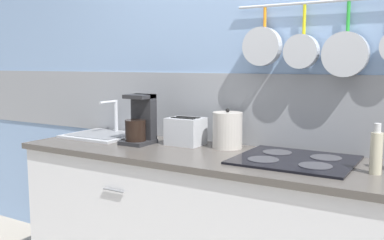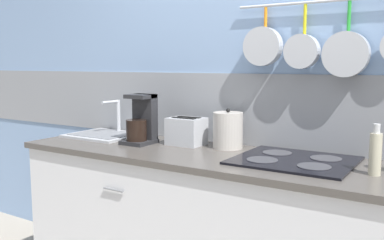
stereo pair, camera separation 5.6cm
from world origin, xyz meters
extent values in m
cube|color=#84A3CC|center=(0.00, 0.37, 1.30)|extent=(7.20, 0.06, 2.60)
cube|color=gray|center=(0.00, 0.36, 1.12)|extent=(7.20, 0.07, 0.43)
cylinder|color=#B7BABF|center=(0.27, 0.31, 1.72)|extent=(1.09, 0.02, 0.02)
cylinder|color=orange|center=(-0.12, 0.31, 1.66)|extent=(0.02, 0.02, 0.11)
cylinder|color=#B7BABF|center=(-0.12, 0.28, 1.49)|extent=(0.22, 0.07, 0.22)
cylinder|color=gold|center=(0.11, 0.31, 1.63)|extent=(0.02, 0.02, 0.16)
cylinder|color=#B7BABF|center=(0.11, 0.28, 1.46)|extent=(0.18, 0.07, 0.18)
cylinder|color=green|center=(0.34, 0.31, 1.63)|extent=(0.02, 0.02, 0.15)
cylinder|color=#B7BABF|center=(0.34, 0.28, 1.44)|extent=(0.23, 0.06, 0.23)
cylinder|color=slate|center=(-0.72, -0.32, 0.71)|extent=(0.14, 0.01, 0.01)
cube|color=#4C4742|center=(0.00, 0.00, 0.89)|extent=(2.91, 0.65, 0.03)
cube|color=#B7BABF|center=(-1.19, 0.11, 0.91)|extent=(0.45, 0.39, 0.01)
cube|color=slate|center=(-1.19, 0.11, 0.92)|extent=(0.38, 0.31, 0.00)
cylinder|color=#B7BABF|center=(-1.19, 0.26, 1.02)|extent=(0.03, 0.03, 0.24)
cylinder|color=#B7BABF|center=(-1.19, 0.18, 1.13)|extent=(0.02, 0.16, 0.02)
cube|color=#262628|center=(-0.81, 0.02, 0.92)|extent=(0.17, 0.19, 0.02)
cube|color=#262628|center=(-0.81, 0.08, 1.06)|extent=(0.15, 0.07, 0.30)
cylinder|color=black|center=(-0.81, -0.01, 0.99)|extent=(0.13, 0.13, 0.13)
cube|color=#262628|center=(-0.81, 0.04, 1.20)|extent=(0.15, 0.14, 0.02)
cube|color=#B7BABF|center=(-0.55, 0.15, 0.99)|extent=(0.21, 0.17, 0.16)
cube|color=black|center=(-0.55, 0.12, 1.07)|extent=(0.16, 0.03, 0.00)
cube|color=black|center=(-0.55, 0.18, 1.07)|extent=(0.16, 0.03, 0.00)
cube|color=black|center=(-0.66, 0.15, 1.02)|extent=(0.02, 0.02, 0.02)
cylinder|color=beige|center=(-0.29, 0.19, 1.01)|extent=(0.17, 0.17, 0.21)
sphere|color=black|center=(-0.29, 0.19, 1.13)|extent=(0.02, 0.02, 0.02)
cube|color=black|center=(0.16, 0.06, 0.91)|extent=(0.58, 0.51, 0.01)
cylinder|color=#38383D|center=(0.03, -0.04, 0.92)|extent=(0.16, 0.16, 0.00)
cylinder|color=#38383D|center=(0.29, -0.04, 0.92)|extent=(0.16, 0.16, 0.00)
cylinder|color=#38383D|center=(0.03, 0.16, 0.92)|extent=(0.16, 0.16, 0.00)
cylinder|color=#38383D|center=(0.29, 0.16, 0.92)|extent=(0.16, 0.16, 0.00)
cylinder|color=#BFB799|center=(0.55, -0.01, 1.00)|extent=(0.05, 0.05, 0.19)
cylinder|color=beige|center=(0.55, -0.01, 1.11)|extent=(0.03, 0.03, 0.04)
camera|label=1|loc=(0.80, -2.03, 1.39)|focal=40.00mm
camera|label=2|loc=(0.85, -2.00, 1.39)|focal=40.00mm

